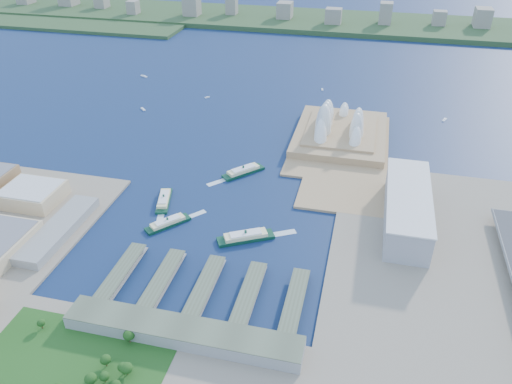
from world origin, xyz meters
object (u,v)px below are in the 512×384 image
(toaster_building, at_px, (407,208))
(ferry_a, at_px, (164,198))
(ferry_b, at_px, (243,170))
(opera_house, at_px, (342,119))
(ferry_d, at_px, (246,235))
(ferry_c, at_px, (168,221))

(toaster_building, distance_m, ferry_a, 278.07)
(toaster_building, relative_size, ferry_b, 2.67)
(ferry_a, distance_m, ferry_b, 115.22)
(opera_house, bearing_deg, ferry_b, -130.11)
(ferry_b, xyz_separation_m, ferry_d, (38.45, -136.29, 0.23))
(ferry_c, bearing_deg, opera_house, -81.40)
(ferry_a, xyz_separation_m, ferry_b, (74.11, 88.21, 0.48))
(toaster_building, xyz_separation_m, ferry_d, (-164.21, -70.03, -14.77))
(opera_house, distance_m, ferry_d, 281.27)
(opera_house, bearing_deg, ferry_a, -130.08)
(toaster_building, relative_size, ferry_a, 2.92)
(ferry_b, height_order, ferry_d, ferry_d)
(ferry_b, bearing_deg, ferry_a, -88.12)
(toaster_building, distance_m, ferry_c, 263.05)
(ferry_b, relative_size, ferry_d, 0.96)
(opera_house, distance_m, ferry_b, 176.86)
(toaster_building, relative_size, ferry_d, 2.56)
(ferry_d, bearing_deg, opera_house, -44.18)
(ferry_a, xyz_separation_m, ferry_d, (112.56, -48.07, 0.71))
(ferry_d, bearing_deg, toaster_building, -95.72)
(opera_house, distance_m, ferry_c, 313.10)
(toaster_building, relative_size, ferry_c, 2.99)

